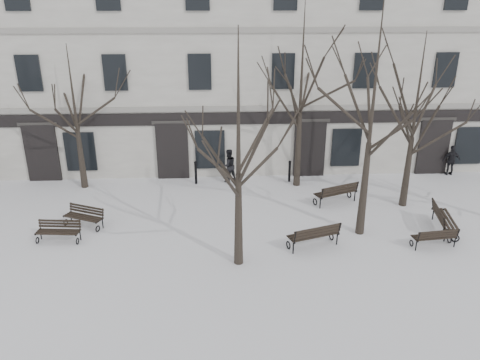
{
  "coord_description": "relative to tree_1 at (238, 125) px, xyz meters",
  "views": [
    {
      "loc": [
        -1.22,
        -14.75,
        8.84
      ],
      "look_at": [
        -0.32,
        3.0,
        1.77
      ],
      "focal_mm": 35.0,
      "sensor_mm": 36.0,
      "label": 1
    }
  ],
  "objects": [
    {
      "name": "ground",
      "position": [
        0.55,
        0.46,
        -5.01
      ],
      "size": [
        100.0,
        100.0,
        0.0
      ],
      "primitive_type": "plane",
      "color": "silver",
      "rests_on": "ground"
    },
    {
      "name": "tree_1",
      "position": [
        0.0,
        0.0,
        0.0
      ],
      "size": [
        5.61,
        5.61,
        8.02
      ],
      "color": "black",
      "rests_on": "ground"
    },
    {
      "name": "tree_5",
      "position": [
        3.23,
        7.11,
        0.37
      ],
      "size": [
        6.03,
        6.03,
        8.61
      ],
      "color": "black",
      "rests_on": "ground"
    },
    {
      "name": "bench_0",
      "position": [
        -6.8,
        1.91,
        -4.56
      ],
      "size": [
        1.68,
        0.74,
        0.82
      ],
      "rotation": [
        0.0,
        0.0,
        -0.09
      ],
      "color": "black",
      "rests_on": "ground"
    },
    {
      "name": "bollard_a",
      "position": [
        -1.77,
        7.52,
        -4.37
      ],
      "size": [
        0.15,
        0.15,
        1.2
      ],
      "color": "black",
      "rests_on": "ground"
    },
    {
      "name": "tree_6",
      "position": [
        7.62,
        4.5,
        -0.31
      ],
      "size": [
        5.27,
        5.27,
        7.53
      ],
      "color": "black",
      "rests_on": "ground"
    },
    {
      "name": "bench_5",
      "position": [
        8.28,
        2.04,
        -4.47
      ],
      "size": [
        1.08,
        2.07,
        1.0
      ],
      "rotation": [
        0.0,
        0.0,
        1.38
      ],
      "color": "black",
      "rests_on": "ground"
    },
    {
      "name": "building",
      "position": [
        0.55,
        13.42,
        0.5
      ],
      "size": [
        40.4,
        10.2,
        11.4
      ],
      "color": "beige",
      "rests_on": "ground"
    },
    {
      "name": "bench_3",
      "position": [
        -6.14,
        3.13,
        -4.56
      ],
      "size": [
        1.75,
        1.22,
        0.84
      ],
      "rotation": [
        0.0,
        0.0,
        -0.42
      ],
      "color": "black",
      "rests_on": "ground"
    },
    {
      "name": "bench_4",
      "position": [
        4.65,
        4.81,
        -4.46
      ],
      "size": [
        2.1,
        1.43,
        1.01
      ],
      "rotation": [
        0.0,
        0.0,
        3.54
      ],
      "color": "black",
      "rests_on": "ground"
    },
    {
      "name": "bollard_b",
      "position": [
        2.93,
        7.59,
        -4.41
      ],
      "size": [
        0.14,
        0.14,
        1.12
      ],
      "color": "black",
      "rests_on": "ground"
    },
    {
      "name": "pedestrian_b",
      "position": [
        -0.14,
        7.77,
        -5.01
      ],
      "size": [
        1.03,
        0.94,
        1.7
      ],
      "primitive_type": "imported",
      "rotation": [
        0.0,
        0.0,
        3.59
      ],
      "color": "black",
      "rests_on": "ground"
    },
    {
      "name": "bench_1",
      "position": [
        2.86,
        0.92,
        -4.48
      ],
      "size": [
        2.06,
        1.28,
        0.99
      ],
      "rotation": [
        0.0,
        0.0,
        3.46
      ],
      "color": "black",
      "rests_on": "ground"
    },
    {
      "name": "tree_4",
      "position": [
        -7.25,
        7.38,
        -0.74
      ],
      "size": [
        4.79,
        4.79,
        6.84
      ],
      "color": "black",
      "rests_on": "ground"
    },
    {
      "name": "bench_2",
      "position": [
        7.36,
        0.7,
        -4.56
      ],
      "size": [
        1.7,
        0.78,
        0.83
      ],
      "rotation": [
        0.0,
        0.0,
        3.26
      ],
      "color": "black",
      "rests_on": "ground"
    },
    {
      "name": "pedestrian_c",
      "position": [
        11.49,
        8.13,
        -5.01
      ],
      "size": [
        0.94,
        0.39,
        1.59
      ],
      "primitive_type": "imported",
      "rotation": [
        0.0,
        0.0,
        3.14
      ],
      "color": "black",
      "rests_on": "ground"
    },
    {
      "name": "tree_2",
      "position": [
        4.92,
        1.98,
        0.55
      ],
      "size": [
        6.23,
        6.23,
        8.9
      ],
      "color": "black",
      "rests_on": "ground"
    }
  ]
}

